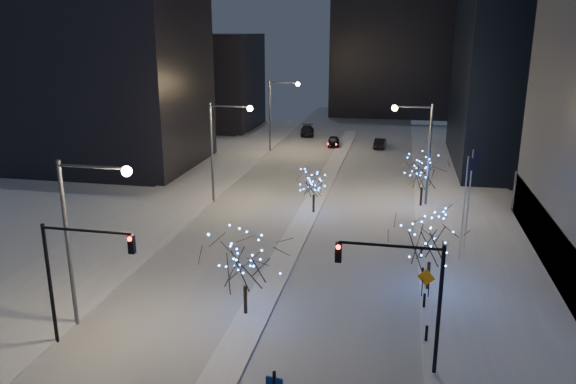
% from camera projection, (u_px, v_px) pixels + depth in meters
% --- Properties ---
extents(ground, '(160.00, 160.00, 0.00)m').
position_uv_depth(ground, '(229.00, 362.00, 29.46)').
color(ground, white).
rests_on(ground, ground).
extents(road, '(20.00, 130.00, 0.02)m').
position_uv_depth(road, '(323.00, 186.00, 62.38)').
color(road, '#B7BDC7').
rests_on(road, ground).
extents(median, '(2.00, 80.00, 0.15)m').
position_uv_depth(median, '(316.00, 198.00, 57.66)').
color(median, silver).
rests_on(median, ground).
extents(east_sidewalk, '(10.00, 90.00, 0.15)m').
position_uv_depth(east_sidewalk, '(480.00, 244.00, 45.39)').
color(east_sidewalk, silver).
rests_on(east_sidewalk, ground).
extents(west_sidewalk, '(8.00, 90.00, 0.15)m').
position_uv_depth(west_sidewalk, '(147.00, 221.00, 50.92)').
color(west_sidewalk, silver).
rests_on(west_sidewalk, ground).
extents(filler_west_near, '(22.00, 18.00, 24.00)m').
position_uv_depth(filler_west_near, '(105.00, 70.00, 69.08)').
color(filler_west_near, black).
rests_on(filler_west_near, ground).
extents(filler_west_far, '(18.00, 16.00, 16.00)m').
position_uv_depth(filler_west_far, '(204.00, 81.00, 98.04)').
color(filler_west_far, black).
rests_on(filler_west_far, ground).
extents(horizon_block, '(24.00, 14.00, 42.00)m').
position_uv_depth(horizon_block, '(396.00, 6.00, 109.00)').
color(horizon_block, black).
rests_on(horizon_block, ground).
extents(street_lamp_w_near, '(4.40, 0.56, 10.00)m').
position_uv_depth(street_lamp_w_near, '(82.00, 222.00, 31.22)').
color(street_lamp_w_near, '#595E66').
rests_on(street_lamp_w_near, ground).
extents(street_lamp_w_mid, '(4.40, 0.56, 10.00)m').
position_uv_depth(street_lamp_w_mid, '(222.00, 139.00, 54.75)').
color(street_lamp_w_mid, '#595E66').
rests_on(street_lamp_w_mid, ground).
extents(street_lamp_w_far, '(4.40, 0.56, 10.00)m').
position_uv_depth(street_lamp_w_far, '(277.00, 106.00, 78.27)').
color(street_lamp_w_far, '#595E66').
rests_on(street_lamp_w_far, ground).
extents(street_lamp_east, '(3.90, 0.56, 10.00)m').
position_uv_depth(street_lamp_east, '(420.00, 141.00, 53.95)').
color(street_lamp_east, '#595E66').
rests_on(street_lamp_east, ground).
extents(traffic_signal_west, '(5.26, 0.43, 7.00)m').
position_uv_depth(traffic_signal_west, '(74.00, 266.00, 29.73)').
color(traffic_signal_west, black).
rests_on(traffic_signal_west, ground).
extents(traffic_signal_east, '(5.26, 0.43, 7.00)m').
position_uv_depth(traffic_signal_east, '(408.00, 286.00, 27.36)').
color(traffic_signal_east, black).
rests_on(traffic_signal_east, ground).
extents(flagpoles, '(1.35, 2.60, 8.00)m').
position_uv_depth(flagpoles, '(468.00, 197.00, 41.79)').
color(flagpoles, silver).
rests_on(flagpoles, east_sidewalk).
extents(bollards, '(0.16, 12.16, 0.90)m').
position_uv_depth(bollards, '(423.00, 286.00, 36.75)').
color(bollards, black).
rests_on(bollards, east_sidewalk).
extents(car_near, '(2.17, 4.42, 1.45)m').
position_uv_depth(car_near, '(334.00, 141.00, 83.43)').
color(car_near, black).
rests_on(car_near, ground).
extents(car_mid, '(1.79, 4.47, 1.44)m').
position_uv_depth(car_mid, '(380.00, 143.00, 82.22)').
color(car_mid, black).
rests_on(car_mid, ground).
extents(car_far, '(2.96, 5.57, 1.54)m').
position_uv_depth(car_far, '(307.00, 131.00, 91.82)').
color(car_far, black).
rests_on(car_far, ground).
extents(holiday_tree_median_near, '(4.56, 4.56, 5.40)m').
position_uv_depth(holiday_tree_median_near, '(244.00, 261.00, 33.29)').
color(holiday_tree_median_near, black).
rests_on(holiday_tree_median_near, median).
extents(holiday_tree_median_far, '(3.27, 3.27, 4.11)m').
position_uv_depth(holiday_tree_median_far, '(314.00, 184.00, 52.34)').
color(holiday_tree_median_far, black).
rests_on(holiday_tree_median_far, median).
extents(holiday_tree_plaza_near, '(5.14, 5.14, 5.46)m').
position_uv_depth(holiday_tree_plaza_near, '(431.00, 239.00, 36.52)').
color(holiday_tree_plaza_near, black).
rests_on(holiday_tree_plaza_near, east_sidewalk).
extents(holiday_tree_plaza_far, '(5.36, 5.36, 5.15)m').
position_uv_depth(holiday_tree_plaza_far, '(423.00, 173.00, 54.17)').
color(holiday_tree_plaza_far, black).
rests_on(holiday_tree_plaza_far, east_sidewalk).
extents(construction_sign, '(1.14, 0.38, 1.94)m').
position_uv_depth(construction_sign, '(426.00, 280.00, 36.02)').
color(construction_sign, black).
rests_on(construction_sign, east_sidewalk).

